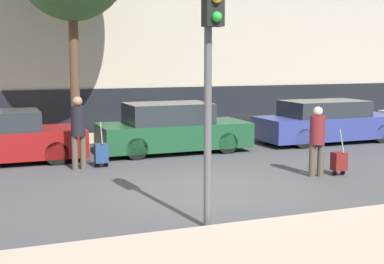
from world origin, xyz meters
TOP-DOWN VIEW (x-y plane):
  - ground_plane at (0.00, 0.00)m, footprint 80.00×80.00m
  - sidewalk_near at (0.00, -3.75)m, footprint 28.00×2.50m
  - sidewalk_far at (0.00, 7.00)m, footprint 28.00×3.00m
  - building_facade at (0.00, 10.69)m, footprint 28.00×3.04m
  - parked_car_1 at (0.72, 4.53)m, footprint 4.27×1.78m
  - parked_car_2 at (5.98, 4.50)m, footprint 4.70×1.78m
  - pedestrian_left at (-2.18, 3.04)m, footprint 0.35×0.34m
  - trolley_left at (-1.63, 3.07)m, footprint 0.34×0.29m
  - pedestrian_right at (2.74, 0.30)m, footprint 0.35×0.34m
  - trolley_right at (3.28, 0.19)m, footprint 0.34×0.29m
  - traffic_light at (-1.02, -2.36)m, footprint 0.28×0.47m
  - parked_bicycle at (1.62, 7.31)m, footprint 1.77×0.06m

SIDE VIEW (x-z plane):
  - ground_plane at x=0.00m, z-range 0.00..0.00m
  - sidewalk_near at x=0.00m, z-range 0.00..0.12m
  - sidewalk_far at x=0.00m, z-range 0.00..0.12m
  - trolley_right at x=3.28m, z-range -0.21..0.87m
  - trolley_left at x=-1.63m, z-range -0.21..0.92m
  - parked_bicycle at x=1.62m, z-range 0.01..0.97m
  - parked_car_2 at x=5.98m, z-range -0.04..1.31m
  - parked_car_1 at x=0.72m, z-range -0.05..1.37m
  - pedestrian_right at x=2.74m, z-range 0.10..1.70m
  - pedestrian_left at x=-2.18m, z-range 0.12..1.89m
  - traffic_light at x=-1.02m, z-range 0.83..4.76m
  - building_facade at x=0.00m, z-range -0.01..9.52m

